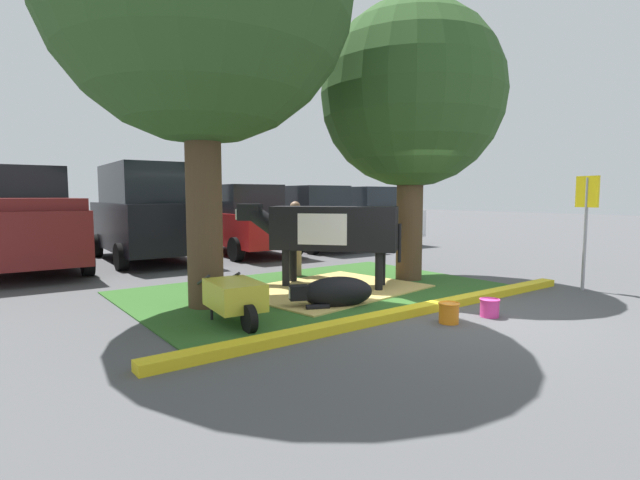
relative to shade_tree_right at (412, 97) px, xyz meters
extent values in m
plane|color=#4C4C4F|center=(-1.56, -2.17, -3.65)|extent=(80.00, 80.00, 0.00)
cube|color=#2D5B23|center=(-2.14, 0.25, -3.64)|extent=(6.48, 4.24, 0.02)
cube|color=yellow|center=(-2.14, -2.02, -3.59)|extent=(7.68, 0.24, 0.12)
cube|color=tan|center=(-1.98, 0.07, -3.63)|extent=(3.52, 2.85, 0.04)
cylinder|color=#4C3823|center=(-4.29, 0.22, -2.07)|extent=(0.54, 0.54, 3.16)
cylinder|color=#4C3823|center=(0.00, 0.00, -2.44)|extent=(0.52, 0.52, 2.42)
sphere|color=#2D5123|center=(0.00, 0.00, 0.03)|extent=(3.60, 3.60, 3.60)
cube|color=black|center=(-1.73, 0.27, -2.54)|extent=(2.02, 2.21, 0.80)
cube|color=white|center=(-1.82, 0.39, -2.54)|extent=(1.13, 1.15, 0.56)
cylinder|color=black|center=(-2.59, 1.29, -2.44)|extent=(0.65, 0.69, 0.58)
cube|color=black|center=(-2.79, 1.53, -2.26)|extent=(0.48, 0.50, 0.32)
cube|color=white|center=(-2.92, 1.69, -2.30)|extent=(0.23, 0.22, 0.20)
cylinder|color=black|center=(-2.47, 0.77, -3.29)|extent=(0.14, 0.14, 0.71)
cylinder|color=black|center=(-2.10, 1.09, -3.29)|extent=(0.14, 0.14, 0.71)
cylinder|color=black|center=(-1.36, -0.55, -3.29)|extent=(0.14, 0.14, 0.71)
cylinder|color=black|center=(-0.98, -0.23, -3.29)|extent=(0.14, 0.14, 0.71)
cylinder|color=black|center=(-0.95, -0.65, -2.79)|extent=(0.06, 0.06, 0.70)
ellipsoid|color=black|center=(-2.68, -1.02, -3.41)|extent=(1.20, 0.89, 0.48)
cube|color=black|center=(-3.23, -0.77, -3.39)|extent=(0.34, 0.30, 0.22)
cube|color=silver|center=(-3.34, -0.72, -3.39)|extent=(0.10, 0.12, 0.16)
cylinder|color=black|center=(-3.08, -1.04, -3.59)|extent=(0.36, 0.24, 0.10)
cylinder|color=#9E7F5B|center=(-1.62, 1.73, -3.24)|extent=(0.26, 0.26, 0.81)
cylinder|color=black|center=(-1.62, 1.73, -2.56)|extent=(0.34, 0.34, 0.56)
sphere|color=#8C664C|center=(-1.62, 1.73, -2.17)|extent=(0.22, 0.22, 0.22)
cylinder|color=black|center=(-1.40, 1.70, -2.53)|extent=(0.09, 0.09, 0.53)
cylinder|color=black|center=(-1.83, 1.75, -2.53)|extent=(0.09, 0.09, 0.53)
cube|color=gold|center=(-4.38, -0.93, -3.25)|extent=(0.69, 0.96, 0.36)
cylinder|color=black|center=(-4.43, -1.43, -3.47)|extent=(0.14, 0.37, 0.36)
cylinder|color=black|center=(-4.13, -0.65, -3.53)|extent=(0.04, 0.04, 0.24)
cylinder|color=black|center=(-4.56, -0.61, -3.53)|extent=(0.04, 0.04, 0.24)
cylinder|color=black|center=(-4.09, -0.31, -3.13)|extent=(0.10, 0.53, 0.23)
cylinder|color=black|center=(-4.53, -0.26, -3.13)|extent=(0.10, 0.53, 0.23)
cylinder|color=#99999E|center=(1.74, -2.63, -2.63)|extent=(0.06, 0.06, 2.03)
cube|color=yellow|center=(1.74, -2.63, -1.87)|extent=(0.13, 0.44, 0.56)
cylinder|color=orange|center=(-2.05, -2.62, -3.52)|extent=(0.27, 0.27, 0.27)
torus|color=orange|center=(-2.05, -2.62, -3.38)|extent=(0.29, 0.29, 0.02)
cylinder|color=#EA3893|center=(-1.30, -2.74, -3.53)|extent=(0.26, 0.26, 0.25)
torus|color=#EA3893|center=(-1.30, -2.74, -3.40)|extent=(0.29, 0.29, 0.02)
cube|color=maroon|center=(-6.06, 6.25, -2.78)|extent=(2.21, 5.47, 1.10)
cube|color=black|center=(-6.03, 7.19, -1.73)|extent=(1.91, 1.87, 1.00)
cube|color=maroon|center=(-6.11, 5.03, -2.11)|extent=(2.01, 2.77, 0.24)
cylinder|color=black|center=(-4.99, 7.96, -3.33)|extent=(0.25, 0.65, 0.64)
cylinder|color=black|center=(-5.13, 4.45, -3.33)|extent=(0.25, 0.65, 0.64)
cube|color=black|center=(-3.36, 6.24, -2.73)|extent=(2.08, 4.67, 1.20)
cube|color=black|center=(-3.36, 6.24, -1.63)|extent=(1.80, 3.26, 1.00)
cylinder|color=black|center=(-4.25, 7.77, -3.33)|extent=(0.25, 0.65, 0.64)
cylinder|color=black|center=(-2.35, 7.70, -3.33)|extent=(0.25, 0.65, 0.64)
cylinder|color=black|center=(-4.37, 4.79, -3.33)|extent=(0.25, 0.65, 0.64)
cylinder|color=black|center=(-2.47, 4.71, -3.33)|extent=(0.25, 0.65, 0.64)
cube|color=red|center=(-0.61, 5.97, -2.88)|extent=(1.97, 4.47, 0.90)
cube|color=black|center=(-0.61, 5.97, -2.03)|extent=(1.67, 2.26, 0.80)
cylinder|color=black|center=(-1.46, 7.43, -3.33)|extent=(0.25, 0.65, 0.64)
cylinder|color=black|center=(0.34, 7.36, -3.33)|extent=(0.25, 0.65, 0.64)
cylinder|color=black|center=(-1.57, 4.57, -3.33)|extent=(0.25, 0.65, 0.64)
cylinder|color=black|center=(0.23, 4.50, -3.33)|extent=(0.25, 0.65, 0.64)
cube|color=#B7B7BC|center=(1.86, 5.98, -2.88)|extent=(1.97, 4.47, 0.90)
cube|color=black|center=(1.86, 5.98, -2.03)|extent=(1.67, 2.26, 0.80)
cylinder|color=black|center=(1.02, 7.45, -3.33)|extent=(0.25, 0.65, 0.64)
cylinder|color=black|center=(2.82, 7.38, -3.33)|extent=(0.25, 0.65, 0.64)
cylinder|color=black|center=(0.90, 4.59, -3.33)|extent=(0.25, 0.65, 0.64)
cylinder|color=black|center=(2.70, 4.52, -3.33)|extent=(0.25, 0.65, 0.64)
cube|color=silver|center=(4.60, 6.45, -2.88)|extent=(1.97, 4.47, 0.90)
cube|color=black|center=(4.60, 6.45, -2.03)|extent=(1.67, 2.26, 0.80)
cylinder|color=black|center=(3.76, 7.91, -3.33)|extent=(0.25, 0.65, 0.64)
cylinder|color=black|center=(5.56, 7.84, -3.33)|extent=(0.25, 0.65, 0.64)
cylinder|color=black|center=(3.65, 5.05, -3.33)|extent=(0.25, 0.65, 0.64)
cylinder|color=black|center=(5.44, 4.98, -3.33)|extent=(0.25, 0.65, 0.64)
camera|label=1|loc=(-7.23, -6.64, -1.93)|focal=26.88mm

